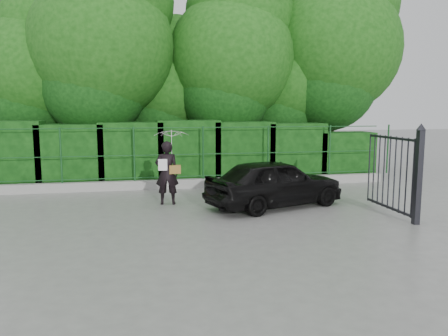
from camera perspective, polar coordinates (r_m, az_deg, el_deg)
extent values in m
plane|color=gray|center=(10.62, -1.34, -6.91)|extent=(80.00, 80.00, 0.00)
cube|color=#9E9E99|center=(14.95, -4.24, -2.02)|extent=(14.00, 0.25, 0.30)
cylinder|color=#15451C|center=(14.91, -20.53, 1.56)|extent=(0.06, 0.06, 1.80)
cylinder|color=#15451C|center=(14.70, -11.66, 1.81)|extent=(0.06, 0.06, 1.80)
cylinder|color=#15451C|center=(14.85, -2.75, 2.03)|extent=(0.06, 0.06, 1.80)
cylinder|color=#15451C|center=(15.35, 5.79, 2.18)|extent=(0.06, 0.06, 1.80)
cylinder|color=#15451C|center=(16.16, 13.62, 2.29)|extent=(0.06, 0.06, 1.80)
cylinder|color=#15451C|center=(17.25, 20.60, 2.34)|extent=(0.06, 0.06, 1.80)
cylinder|color=#15451C|center=(14.91, -4.25, -1.07)|extent=(13.60, 0.03, 0.03)
cylinder|color=#15451C|center=(14.81, -4.28, 1.80)|extent=(13.60, 0.03, 0.03)
cylinder|color=#15451C|center=(14.74, -4.31, 5.28)|extent=(13.60, 0.03, 0.03)
cube|color=black|center=(16.28, -26.20, 1.52)|extent=(2.20, 1.20, 2.28)
cube|color=black|center=(15.88, -19.21, 1.53)|extent=(2.20, 1.20, 2.16)
cube|color=black|center=(15.71, -11.97, 1.84)|extent=(2.20, 1.20, 2.21)
cube|color=black|center=(15.80, -4.70, 2.13)|extent=(2.20, 1.20, 2.27)
cube|color=black|center=(16.14, 2.38, 2.15)|extent=(2.20, 1.20, 2.21)
cube|color=black|center=(16.72, 9.07, 2.13)|extent=(2.20, 1.20, 2.14)
cube|color=black|center=(17.52, 15.21, 1.63)|extent=(2.20, 1.20, 1.78)
cylinder|color=black|center=(18.54, -22.84, 4.67)|extent=(0.36, 0.36, 3.75)
sphere|color=#14470F|center=(18.57, -23.21, 11.61)|extent=(4.50, 4.50, 4.50)
cylinder|color=black|center=(17.38, -15.31, 6.07)|extent=(0.36, 0.36, 4.50)
sphere|color=#14470F|center=(17.52, -15.64, 14.93)|extent=(5.40, 5.40, 5.40)
cylinder|color=black|center=(18.70, -7.26, 4.47)|extent=(0.36, 0.36, 3.25)
sphere|color=#14470F|center=(18.69, -7.37, 10.45)|extent=(3.90, 3.90, 3.90)
cylinder|color=black|center=(18.02, 0.92, 6.00)|extent=(0.36, 0.36, 4.25)
sphere|color=#14470F|center=(18.12, 0.94, 14.09)|extent=(5.10, 5.10, 5.10)
cylinder|color=black|center=(19.37, 7.77, 4.95)|extent=(0.36, 0.36, 3.50)
sphere|color=#14470F|center=(19.38, 7.88, 11.16)|extent=(4.20, 4.20, 4.20)
cylinder|color=black|center=(19.72, 13.73, 6.67)|extent=(0.36, 0.36, 4.75)
sphere|color=#14470F|center=(19.88, 14.00, 14.90)|extent=(5.70, 5.70, 5.70)
cube|color=#222228|center=(11.05, 24.02, -1.18)|extent=(0.14, 0.14, 2.20)
cone|color=#222228|center=(10.94, 24.37, 4.93)|extent=(0.22, 0.22, 0.16)
cube|color=#222228|center=(12.16, 20.67, -4.79)|extent=(0.05, 2.00, 0.06)
cube|color=#222228|center=(11.91, 21.09, 3.69)|extent=(0.05, 2.00, 0.06)
cylinder|color=#222228|center=(11.22, 23.43, -1.28)|extent=(0.04, 0.04, 1.90)
cylinder|color=#222228|center=(11.42, 22.72, -1.09)|extent=(0.04, 0.04, 1.90)
cylinder|color=#222228|center=(11.63, 22.04, -0.91)|extent=(0.04, 0.04, 1.90)
cylinder|color=#222228|center=(11.84, 21.39, -0.73)|extent=(0.04, 0.04, 1.90)
cylinder|color=#222228|center=(12.05, 20.75, -0.56)|extent=(0.04, 0.04, 1.90)
cylinder|color=#222228|center=(12.26, 20.14, -0.39)|extent=(0.04, 0.04, 1.90)
cylinder|color=#222228|center=(12.47, 19.55, -0.23)|extent=(0.04, 0.04, 1.90)
cylinder|color=#222228|center=(12.68, 18.98, -0.08)|extent=(0.04, 0.04, 1.90)
cylinder|color=#222228|center=(12.90, 18.43, 0.07)|extent=(0.04, 0.04, 1.90)
imported|color=black|center=(12.36, -7.46, -0.63)|extent=(0.71, 0.52, 1.79)
imported|color=white|center=(12.33, -6.84, 2.99)|extent=(0.98, 1.00, 0.90)
cube|color=olive|center=(12.28, -6.42, -0.18)|extent=(0.32, 0.15, 0.24)
cube|color=white|center=(12.20, -8.01, 0.41)|extent=(0.25, 0.02, 0.32)
imported|color=black|center=(12.07, 6.68, -1.91)|extent=(4.23, 2.78, 1.34)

